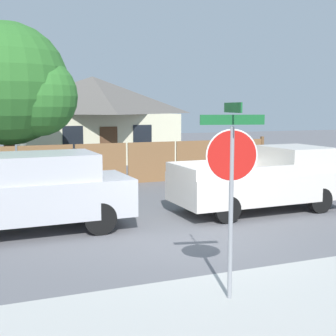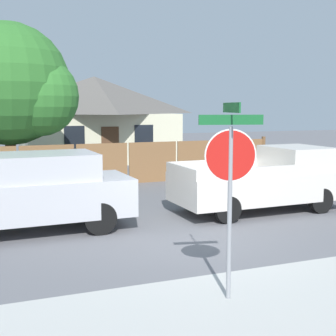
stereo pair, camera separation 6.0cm
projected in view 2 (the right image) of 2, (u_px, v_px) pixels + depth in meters
ground_plane at (193, 242)px, 10.40m from camera, size 80.00×80.00×0.00m
sidewalk_strip at (291, 305)px, 7.08m from camera, size 36.00×3.20×0.01m
wooden_fence at (128, 163)px, 18.23m from camera, size 12.41×0.12×1.70m
house at (95, 117)px, 26.44m from camera, size 8.57×7.30×4.68m
oak_tree at (14, 87)px, 17.31m from camera, size 4.78×4.55×6.10m
red_suv at (28, 190)px, 11.07m from camera, size 4.85×2.04×1.89m
orange_pickup at (264, 181)px, 13.46m from camera, size 4.91×2.16×1.82m
stop_sign at (230, 168)px, 7.06m from camera, size 0.97×0.87×3.04m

